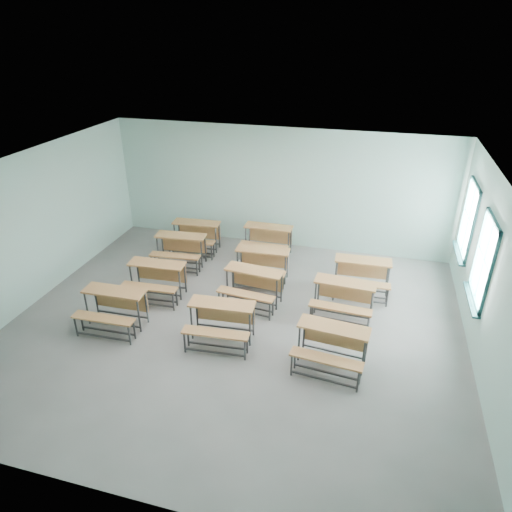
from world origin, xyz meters
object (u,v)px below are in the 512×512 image
at_px(desk_unit_r0c0, 113,304).
at_px(desk_unit_r2c1, 262,261).
at_px(desk_unit_r1c0, 156,275).
at_px(desk_unit_r1c1, 252,282).
at_px(desk_unit_r3c1, 267,237).
at_px(desk_unit_r2c0, 180,246).
at_px(desk_unit_r2c2, 362,272).
at_px(desk_unit_r3c0, 196,232).
at_px(desk_unit_r0c1, 221,318).
at_px(desk_unit_r1c2, 344,295).
at_px(desk_unit_r0c2, 332,342).

bearing_deg(desk_unit_r0c0, desk_unit_r2c1, 45.72).
distance_m(desk_unit_r0c0, desk_unit_r1c0, 1.31).
distance_m(desk_unit_r0c0, desk_unit_r1c1, 2.89).
height_order(desk_unit_r2c1, desk_unit_r3c1, same).
bearing_deg(desk_unit_r0c0, desk_unit_r2c0, 84.46).
bearing_deg(desk_unit_r2c1, desk_unit_r2c0, 171.69).
height_order(desk_unit_r2c1, desk_unit_r2c2, same).
relative_size(desk_unit_r0c0, desk_unit_r2c1, 0.99).
xyz_separation_m(desk_unit_r2c1, desk_unit_r3c0, (-2.11, 1.11, 0.00)).
relative_size(desk_unit_r0c1, desk_unit_r1c1, 0.98).
height_order(desk_unit_r0c0, desk_unit_r1c2, same).
relative_size(desk_unit_r2c0, desk_unit_r3c1, 1.05).
bearing_deg(desk_unit_r2c1, desk_unit_r0c1, -96.02).
bearing_deg(desk_unit_r0c1, desk_unit_r3c0, 114.73).
bearing_deg(desk_unit_r2c2, desk_unit_r3c1, 150.93).
height_order(desk_unit_r0c1, desk_unit_r2c0, same).
relative_size(desk_unit_r2c2, desk_unit_r3c1, 1.02).
relative_size(desk_unit_r1c1, desk_unit_r2c2, 1.04).
bearing_deg(desk_unit_r1c2, desk_unit_r3c1, 136.35).
bearing_deg(desk_unit_r3c0, desk_unit_r2c2, -16.90).
height_order(desk_unit_r0c2, desk_unit_r3c0, same).
bearing_deg(desk_unit_r3c1, desk_unit_r3c0, -172.72).
height_order(desk_unit_r1c0, desk_unit_r2c1, same).
relative_size(desk_unit_r0c2, desk_unit_r2c1, 1.04).
bearing_deg(desk_unit_r0c1, desk_unit_r1c0, 144.98).
bearing_deg(desk_unit_r1c2, desk_unit_r2c1, 156.69).
bearing_deg(desk_unit_r3c0, desk_unit_r1c0, -93.16).
bearing_deg(desk_unit_r3c0, desk_unit_r0c1, -65.01).
distance_m(desk_unit_r0c1, desk_unit_r3c1, 3.79).
height_order(desk_unit_r1c0, desk_unit_r2c0, same).
xyz_separation_m(desk_unit_r1c0, desk_unit_r1c2, (4.08, 0.28, 0.00)).
relative_size(desk_unit_r2c1, desk_unit_r2c2, 1.00).
relative_size(desk_unit_r1c2, desk_unit_r2c2, 1.01).
height_order(desk_unit_r0c1, desk_unit_r3c1, same).
xyz_separation_m(desk_unit_r1c0, desk_unit_r2c2, (4.39, 1.36, 0.00)).
bearing_deg(desk_unit_r0c2, desk_unit_r1c1, 145.36).
xyz_separation_m(desk_unit_r1c2, desk_unit_r2c1, (-2.00, 1.00, 0.00)).
xyz_separation_m(desk_unit_r0c2, desk_unit_r1c2, (0.05, 1.62, 0.00)).
relative_size(desk_unit_r0c2, desk_unit_r1c1, 1.00).
distance_m(desk_unit_r0c0, desk_unit_r1c2, 4.65).
height_order(desk_unit_r2c0, desk_unit_r2c1, same).
distance_m(desk_unit_r0c1, desk_unit_r2c1, 2.44).
xyz_separation_m(desk_unit_r1c0, desk_unit_r2c1, (2.08, 1.28, 0.00)).
distance_m(desk_unit_r0c2, desk_unit_r1c1, 2.49).
xyz_separation_m(desk_unit_r0c0, desk_unit_r1c1, (2.44, 1.55, 0.00)).
distance_m(desk_unit_r0c0, desk_unit_r2c2, 5.38).
distance_m(desk_unit_r0c2, desk_unit_r1c0, 4.25).
bearing_deg(desk_unit_r0c1, desk_unit_r3c1, 86.51).
bearing_deg(desk_unit_r2c2, desk_unit_r1c2, -107.83).
distance_m(desk_unit_r1c1, desk_unit_r3c0, 3.03).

